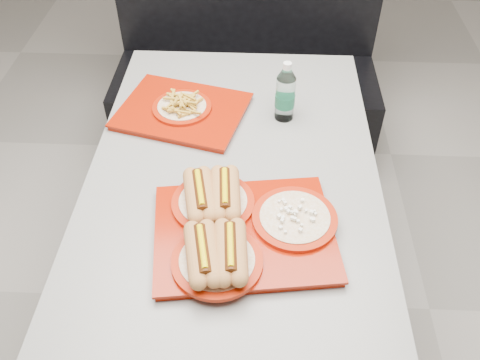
{
  "coord_description": "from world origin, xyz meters",
  "views": [
    {
      "loc": [
        0.08,
        -1.15,
        1.83
      ],
      "look_at": [
        0.03,
        -0.13,
        0.83
      ],
      "focal_mm": 38.0,
      "sensor_mm": 36.0,
      "label": 1
    }
  ],
  "objects_px": {
    "diner_table": "(234,205)",
    "booth_bench": "(246,74)",
    "tray_near": "(237,227)",
    "water_bottle": "(285,95)",
    "tray_far": "(182,109)"
  },
  "relations": [
    {
      "from": "diner_table",
      "to": "tray_far",
      "type": "xyz_separation_m",
      "value": [
        -0.19,
        0.28,
        0.19
      ]
    },
    {
      "from": "tray_near",
      "to": "water_bottle",
      "type": "xyz_separation_m",
      "value": [
        0.14,
        0.54,
        0.06
      ]
    },
    {
      "from": "booth_bench",
      "to": "water_bottle",
      "type": "relative_size",
      "value": 6.24
    },
    {
      "from": "booth_bench",
      "to": "tray_far",
      "type": "distance_m",
      "value": 0.92
    },
    {
      "from": "tray_near",
      "to": "tray_far",
      "type": "height_order",
      "value": "tray_near"
    },
    {
      "from": "diner_table",
      "to": "water_bottle",
      "type": "relative_size",
      "value": 6.56
    },
    {
      "from": "booth_bench",
      "to": "tray_far",
      "type": "relative_size",
      "value": 2.73
    },
    {
      "from": "booth_bench",
      "to": "tray_far",
      "type": "height_order",
      "value": "booth_bench"
    },
    {
      "from": "diner_table",
      "to": "booth_bench",
      "type": "height_order",
      "value": "booth_bench"
    },
    {
      "from": "diner_table",
      "to": "tray_far",
      "type": "relative_size",
      "value": 2.88
    },
    {
      "from": "tray_near",
      "to": "water_bottle",
      "type": "distance_m",
      "value": 0.56
    },
    {
      "from": "tray_near",
      "to": "water_bottle",
      "type": "bearing_deg",
      "value": 75.92
    },
    {
      "from": "diner_table",
      "to": "booth_bench",
      "type": "bearing_deg",
      "value": 90.0
    },
    {
      "from": "booth_bench",
      "to": "tray_far",
      "type": "bearing_deg",
      "value": -103.36
    },
    {
      "from": "tray_far",
      "to": "water_bottle",
      "type": "xyz_separation_m",
      "value": [
        0.36,
        0.0,
        0.07
      ]
    }
  ]
}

